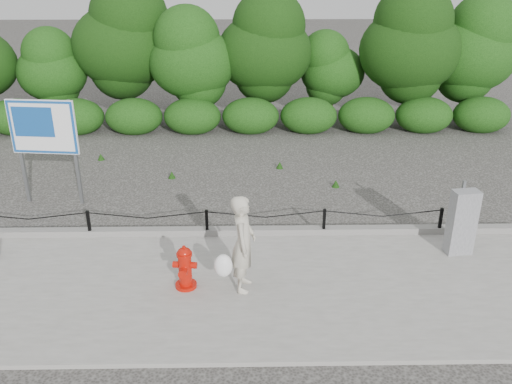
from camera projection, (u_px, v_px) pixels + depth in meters
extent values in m
plane|color=#2D2B28|center=(208.00, 239.00, 11.66)|extent=(90.00, 90.00, 0.00)
cube|color=gray|center=(200.00, 289.00, 9.81)|extent=(14.00, 4.00, 0.08)
cube|color=slate|center=(207.00, 231.00, 11.65)|extent=(14.00, 0.22, 0.14)
cube|color=black|center=(89.00, 224.00, 11.47)|extent=(0.06, 0.06, 0.60)
cube|color=black|center=(207.00, 223.00, 11.51)|extent=(0.06, 0.06, 0.60)
cube|color=black|center=(324.00, 222.00, 11.55)|extent=(0.06, 0.06, 0.60)
cube|color=black|center=(440.00, 221.00, 11.59)|extent=(0.06, 0.06, 0.60)
cylinder|color=black|center=(28.00, 215.00, 11.36)|extent=(2.50, 0.02, 0.02)
cylinder|color=black|center=(147.00, 214.00, 11.40)|extent=(2.50, 0.02, 0.02)
cylinder|color=black|center=(266.00, 213.00, 11.44)|extent=(2.50, 0.02, 0.02)
cylinder|color=black|center=(383.00, 212.00, 11.48)|extent=(2.50, 0.02, 0.02)
cylinder|color=black|center=(56.00, 101.00, 19.48)|extent=(0.18, 0.18, 1.66)
ellipsoid|color=#215012|center=(51.00, 68.00, 19.02)|extent=(2.45, 2.12, 2.65)
cylinder|color=black|center=(127.00, 87.00, 19.74)|extent=(0.18, 0.18, 2.43)
ellipsoid|color=#215012|center=(122.00, 39.00, 19.06)|extent=(3.60, 3.11, 3.89)
cylinder|color=black|center=(194.00, 98.00, 19.13)|extent=(0.18, 0.18, 2.02)
ellipsoid|color=#215012|center=(192.00, 57.00, 18.56)|extent=(2.99, 2.59, 3.24)
cylinder|color=black|center=(264.00, 91.00, 19.49)|extent=(0.18, 0.18, 2.26)
ellipsoid|color=#215012|center=(264.00, 46.00, 18.86)|extent=(3.35, 2.90, 3.62)
cylinder|color=black|center=(331.00, 98.00, 20.03)|extent=(0.18, 0.18, 1.58)
ellipsoid|color=#215012|center=(333.00, 68.00, 19.59)|extent=(2.33, 2.02, 2.52)
cylinder|color=black|center=(405.00, 92.00, 19.18)|extent=(0.18, 0.18, 2.38)
ellipsoid|color=#215012|center=(411.00, 44.00, 18.52)|extent=(3.52, 3.04, 3.80)
cylinder|color=black|center=(465.00, 92.00, 19.62)|extent=(0.18, 0.18, 2.19)
ellipsoid|color=#215012|center=(472.00, 48.00, 19.01)|extent=(3.24, 2.80, 3.50)
cylinder|color=#B71106|center=(186.00, 285.00, 9.81)|extent=(0.43, 0.43, 0.06)
cylinder|color=#B71106|center=(185.00, 270.00, 9.68)|extent=(0.26, 0.26, 0.58)
cylinder|color=#B71106|center=(184.00, 254.00, 9.55)|extent=(0.31, 0.31, 0.05)
ellipsoid|color=#B71106|center=(184.00, 253.00, 9.54)|extent=(0.27, 0.27, 0.19)
cylinder|color=#B71106|center=(184.00, 248.00, 9.50)|extent=(0.07, 0.07, 0.05)
cylinder|color=#B71106|center=(176.00, 264.00, 9.65)|extent=(0.12, 0.13, 0.12)
cylinder|color=#B71106|center=(194.00, 265.00, 9.63)|extent=(0.12, 0.13, 0.12)
cylinder|color=#B71106|center=(183.00, 273.00, 9.51)|extent=(0.17, 0.15, 0.16)
cylinder|color=slate|center=(183.00, 276.00, 9.57)|extent=(0.01, 0.06, 0.13)
imported|color=#BBB4A1|center=(243.00, 244.00, 9.44)|extent=(0.50, 0.70, 1.80)
ellipsoid|color=white|center=(223.00, 266.00, 9.44)|extent=(0.32, 0.25, 0.43)
cube|color=#9B9B9E|center=(462.00, 222.00, 10.70)|extent=(0.55, 0.36, 1.35)
cube|color=slate|center=(459.00, 215.00, 10.84)|extent=(0.06, 0.06, 1.49)
cube|color=slate|center=(21.00, 152.00, 12.95)|extent=(0.08, 0.08, 2.58)
cube|color=slate|center=(75.00, 153.00, 12.83)|extent=(0.08, 0.08, 2.58)
cube|color=white|center=(43.00, 127.00, 12.59)|extent=(1.61, 0.24, 1.29)
cube|color=#144892|center=(42.00, 127.00, 12.56)|extent=(1.57, 0.19, 1.25)
cube|color=#144892|center=(33.00, 122.00, 12.52)|extent=(0.96, 0.12, 0.71)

